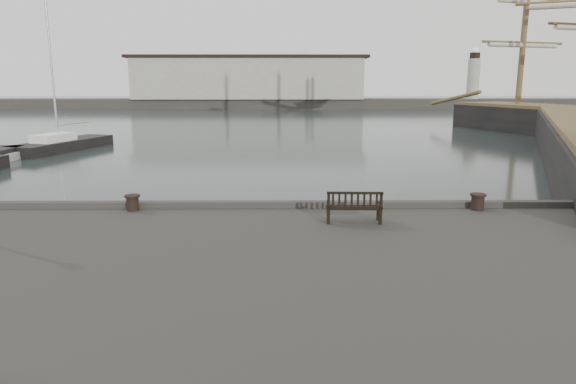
# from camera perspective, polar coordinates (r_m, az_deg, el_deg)

# --- Properties ---
(ground) EXTENTS (400.00, 400.00, 0.00)m
(ground) POSITION_cam_1_polar(r_m,az_deg,el_deg) (15.85, 1.86, -7.06)
(ground) COLOR black
(ground) RESTS_ON ground
(breakwater) EXTENTS (140.00, 9.50, 12.20)m
(breakwater) POSITION_cam_1_polar(r_m,az_deg,el_deg) (107.04, -2.56, 11.54)
(breakwater) COLOR #383530
(breakwater) RESTS_ON ground
(bench) EXTENTS (1.47, 0.55, 0.84)m
(bench) POSITION_cam_1_polar(r_m,az_deg,el_deg) (13.66, 7.31, -2.29)
(bench) COLOR black
(bench) RESTS_ON quay
(bollard_left) EXTENTS (0.44, 0.44, 0.46)m
(bollard_left) POSITION_cam_1_polar(r_m,az_deg,el_deg) (15.49, -16.88, -1.15)
(bollard_left) COLOR black
(bollard_left) RESTS_ON quay
(bollard_right) EXTENTS (0.59, 0.59, 0.48)m
(bollard_right) POSITION_cam_1_polar(r_m,az_deg,el_deg) (15.88, 20.32, -1.04)
(bollard_right) COLOR black
(bollard_right) RESTS_ON quay
(yacht_d) EXTENTS (5.07, 9.86, 11.98)m
(yacht_d) POSITION_cam_1_polar(r_m,az_deg,el_deg) (44.02, -23.70, 4.56)
(yacht_d) COLOR black
(yacht_d) RESTS_ON ground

